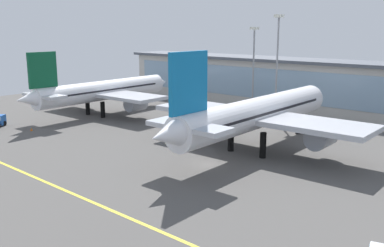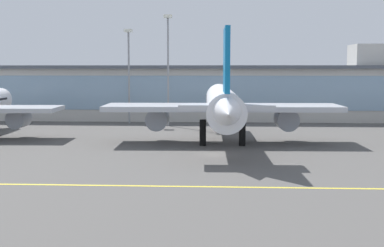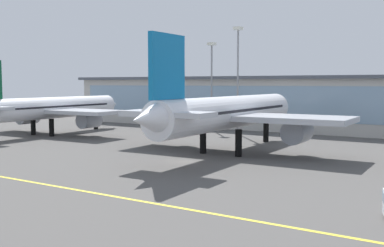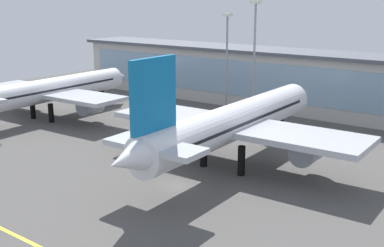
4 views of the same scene
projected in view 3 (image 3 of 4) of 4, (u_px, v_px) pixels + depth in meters
The scene contains 7 objects.
ground_plane at pixel (184, 162), 70.44m from camera, with size 194.34×194.34×0.00m, color #514F4C.
taxiway_centreline_stripe at pixel (75, 190), 51.99m from camera, with size 155.47×0.50×0.01m, color yellow.
terminal_building at pixel (310, 102), 113.67m from camera, with size 141.82×14.00×18.90m.
airliner_near_left at pixel (51, 108), 107.35m from camera, with size 36.32×47.09×16.60m.
airliner_near_right at pixel (229, 113), 79.29m from camera, with size 41.08×52.66×18.54m.
apron_light_mast_west at pixel (212, 72), 116.73m from camera, with size 1.80×1.80×22.04m.
apron_light_mast_centre at pixel (238, 65), 107.52m from camera, with size 1.80×1.80×24.83m.
Camera 3 is at (38.64, -57.99, 11.90)m, focal length 43.45 mm.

